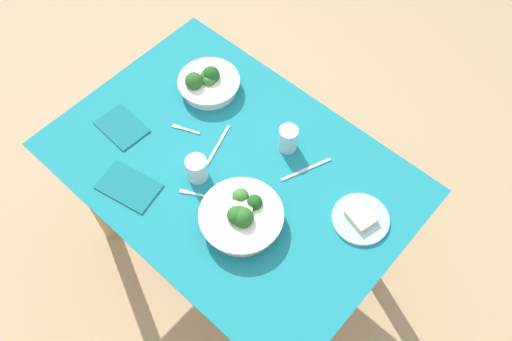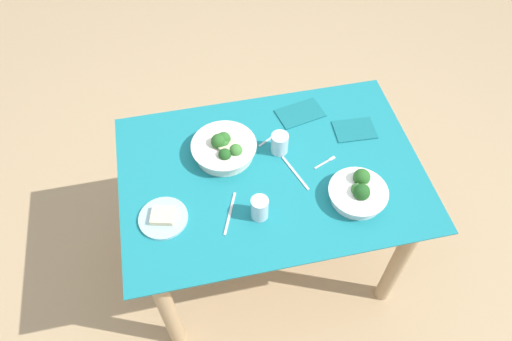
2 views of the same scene
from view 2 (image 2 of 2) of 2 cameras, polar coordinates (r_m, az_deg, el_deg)
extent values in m
plane|color=tan|center=(2.60, 1.41, -10.19)|extent=(6.00, 6.00, 0.00)
cube|color=#197A84|center=(1.95, 1.85, -0.15)|extent=(1.24, 0.86, 0.01)
cube|color=tan|center=(1.97, 1.84, -0.43)|extent=(1.20, 0.83, 0.02)
cylinder|color=tan|center=(2.58, 11.22, 2.29)|extent=(0.07, 0.07, 0.73)
cylinder|color=tan|center=(2.45, -12.10, -1.67)|extent=(0.07, 0.07, 0.73)
cylinder|color=tan|center=(2.27, 16.63, -10.43)|extent=(0.07, 0.07, 0.73)
cylinder|color=tan|center=(2.12, -10.58, -15.98)|extent=(0.07, 0.07, 0.73)
cylinder|color=white|center=(1.90, 12.03, -2.88)|extent=(0.21, 0.21, 0.04)
cylinder|color=white|center=(1.88, 12.15, -2.45)|extent=(0.23, 0.23, 0.01)
sphere|color=#3D7A33|center=(1.87, 12.61, -2.43)|extent=(0.06, 0.06, 0.06)
sphere|color=#286023|center=(1.90, 12.53, -0.78)|extent=(0.07, 0.07, 0.07)
sphere|color=#1E511E|center=(1.86, 12.51, -2.56)|extent=(0.07, 0.07, 0.07)
sphere|color=#3D7A33|center=(1.87, 12.04, -2.28)|extent=(0.05, 0.05, 0.05)
cylinder|color=beige|center=(1.86, 12.55, -2.38)|extent=(0.07, 0.07, 0.01)
cylinder|color=silver|center=(1.99, -3.83, 2.47)|extent=(0.24, 0.24, 0.05)
cylinder|color=silver|center=(1.97, -3.87, 3.03)|extent=(0.27, 0.27, 0.01)
sphere|color=#3D7A33|center=(1.94, -2.42, 2.42)|extent=(0.05, 0.05, 0.05)
sphere|color=#286023|center=(1.96, -3.89, 3.78)|extent=(0.06, 0.06, 0.06)
sphere|color=#33702D|center=(1.96, -3.92, 3.30)|extent=(0.05, 0.05, 0.05)
sphere|color=#286023|center=(1.96, -4.45, 3.48)|extent=(0.07, 0.07, 0.07)
sphere|color=#1E511E|center=(1.92, -3.76, 1.90)|extent=(0.05, 0.05, 0.05)
cylinder|color=beige|center=(1.95, -3.61, 3.13)|extent=(0.07, 0.07, 0.01)
cylinder|color=#99C6D1|center=(1.85, -11.03, -5.61)|extent=(0.19, 0.19, 0.01)
cube|color=beige|center=(1.84, -11.11, -5.32)|extent=(0.10, 0.10, 0.02)
cylinder|color=silver|center=(1.79, 0.44, -4.51)|extent=(0.07, 0.07, 0.10)
cylinder|color=silver|center=(1.98, 2.85, 3.28)|extent=(0.07, 0.07, 0.09)
cube|color=#B7B7BC|center=(1.99, 7.92, 0.75)|extent=(0.08, 0.04, 0.00)
cube|color=#B7B7BC|center=(2.01, 9.09, 1.43)|extent=(0.03, 0.02, 0.00)
cube|color=#B7B7BC|center=(2.04, 1.05, 3.40)|extent=(0.06, 0.04, 0.00)
cube|color=#B7B7BC|center=(2.06, 2.03, 4.06)|extent=(0.03, 0.02, 0.00)
cube|color=#B7B7BC|center=(1.84, -3.13, -5.14)|extent=(0.08, 0.18, 0.00)
cube|color=#B7B7BC|center=(1.95, 4.71, -0.28)|extent=(0.07, 0.19, 0.00)
cube|color=#156870|center=(2.13, 11.70, 4.80)|extent=(0.18, 0.13, 0.01)
cube|color=#156870|center=(2.17, 5.29, 6.85)|extent=(0.22, 0.17, 0.01)
camera|label=1|loc=(1.82, -37.16, 46.45)|focal=36.95mm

